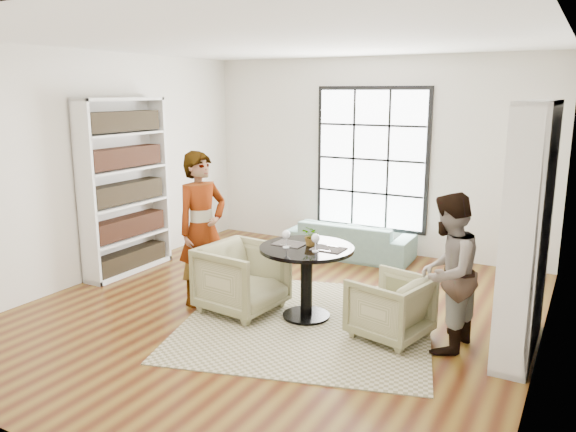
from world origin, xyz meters
The scene contains 16 objects.
ground centered at (0.00, 0.00, 0.00)m, with size 6.00×6.00×0.00m, color brown.
room_shell centered at (0.00, 0.54, 1.26)m, with size 6.00×6.01×6.00m.
rug centered at (0.46, -0.12, 0.01)m, with size 2.63×2.63×0.01m, color tan.
pedestal_table centered at (0.39, 0.00, 0.59)m, with size 1.03×1.03×0.82m.
sofa centered at (-0.10, 2.45, 0.28)m, with size 1.89×0.74×0.55m, color gray.
armchair_left centered at (-0.35, -0.17, 0.39)m, with size 0.84×0.86×0.78m, color tan.
armchair_right centered at (1.36, -0.04, 0.33)m, with size 0.70×0.72×0.65m, color #C1B789.
person_left centered at (-0.90, -0.17, 0.91)m, with size 0.66×0.43×1.82m, color gray.
person_right centered at (1.91, -0.04, 0.78)m, with size 0.76×0.59×1.56m, color gray.
placemat_left centered at (0.17, 0.01, 0.83)m, with size 0.34×0.26×0.01m, color black.
placemat_right centered at (0.64, 0.02, 0.83)m, with size 0.34×0.26×0.01m, color black.
cutlery_left centered at (0.17, 0.01, 0.83)m, with size 0.14×0.22×0.01m, color silver, non-canonical shape.
cutlery_right centered at (0.64, 0.02, 0.83)m, with size 0.14×0.22×0.01m, color silver, non-canonical shape.
wine_glass_left centered at (0.21, -0.15, 0.97)m, with size 0.09×0.09×0.20m.
wine_glass_right centered at (0.55, -0.13, 0.96)m, with size 0.09×0.09×0.20m.
flower_centerpiece centered at (0.41, 0.06, 0.94)m, with size 0.20×0.17×0.22m, color gray.
Camera 1 is at (3.05, -5.27, 2.48)m, focal length 35.00 mm.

